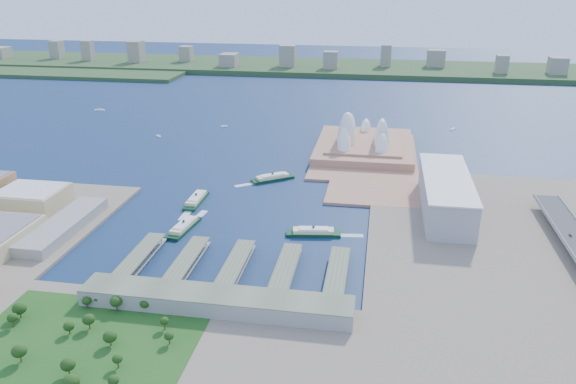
% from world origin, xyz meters
% --- Properties ---
extents(ground, '(3000.00, 3000.00, 0.00)m').
position_xyz_m(ground, '(0.00, 0.00, 0.00)').
color(ground, '#0E2142').
rests_on(ground, ground).
extents(south_land, '(720.00, 180.00, 3.00)m').
position_xyz_m(south_land, '(0.00, -210.00, 1.50)').
color(south_land, gray).
rests_on(south_land, ground).
extents(east_land, '(240.00, 500.00, 3.00)m').
position_xyz_m(east_land, '(240.00, -50.00, 1.50)').
color(east_land, gray).
rests_on(east_land, ground).
extents(peninsula, '(135.00, 220.00, 3.00)m').
position_xyz_m(peninsula, '(107.50, 260.00, 1.50)').
color(peninsula, '#A5735A').
rests_on(peninsula, ground).
extents(far_shore, '(2200.00, 260.00, 12.00)m').
position_xyz_m(far_shore, '(0.00, 980.00, 6.00)').
color(far_shore, '#2D4926').
rests_on(far_shore, ground).
extents(opera_house, '(134.00, 180.00, 58.00)m').
position_xyz_m(opera_house, '(105.00, 280.00, 32.00)').
color(opera_house, white).
rests_on(opera_house, peninsula).
extents(toaster_building, '(45.00, 155.00, 35.00)m').
position_xyz_m(toaster_building, '(195.00, 80.00, 20.50)').
color(toaster_building, '#95959B').
rests_on(toaster_building, east_land).
extents(ferry_wharves, '(184.00, 90.00, 9.30)m').
position_xyz_m(ferry_wharves, '(14.00, -75.00, 4.65)').
color(ferry_wharves, '#5A644C').
rests_on(ferry_wharves, ground).
extents(terminal_building, '(200.00, 28.00, 12.00)m').
position_xyz_m(terminal_building, '(15.00, -135.00, 9.00)').
color(terminal_building, gray).
rests_on(terminal_building, south_land).
extents(park, '(150.00, 110.00, 16.00)m').
position_xyz_m(park, '(-60.00, -190.00, 11.00)').
color(park, '#194714').
rests_on(park, south_land).
extents(far_skyline, '(1900.00, 140.00, 55.00)m').
position_xyz_m(far_skyline, '(0.00, 960.00, 39.50)').
color(far_skyline, gray).
rests_on(far_skyline, far_shore).
extents(ferry_a, '(13.51, 53.06, 10.03)m').
position_xyz_m(ferry_a, '(-66.22, 65.49, 5.02)').
color(ferry_a, '#0D351C').
rests_on(ferry_a, ground).
extents(ferry_b, '(49.95, 41.06, 9.83)m').
position_xyz_m(ferry_b, '(1.98, 146.56, 4.91)').
color(ferry_b, '#0D351C').
rests_on(ferry_b, ground).
extents(ferry_c, '(19.66, 53.57, 9.90)m').
position_xyz_m(ferry_c, '(-55.68, -3.83, 4.95)').
color(ferry_c, '#0D351C').
rests_on(ferry_c, ground).
extents(ferry_d, '(52.30, 19.95, 9.64)m').
position_xyz_m(ferry_d, '(68.84, 4.94, 4.82)').
color(ferry_d, '#0D351C').
rests_on(ferry_d, ground).
extents(boat_a, '(11.11, 10.30, 2.34)m').
position_xyz_m(boat_a, '(-205.75, 306.78, 1.17)').
color(boat_a, white).
rests_on(boat_a, ground).
extents(boat_b, '(10.90, 7.88, 2.80)m').
position_xyz_m(boat_b, '(-122.89, 377.87, 1.40)').
color(boat_b, white).
rests_on(boat_b, ground).
extents(boat_c, '(9.39, 13.42, 2.95)m').
position_xyz_m(boat_c, '(238.22, 421.16, 1.48)').
color(boat_c, white).
rests_on(boat_c, ground).
extents(boat_d, '(18.14, 5.82, 3.01)m').
position_xyz_m(boat_d, '(-376.06, 453.42, 1.50)').
color(boat_d, white).
rests_on(boat_d, ground).
extents(boat_e, '(6.37, 10.21, 2.39)m').
position_xyz_m(boat_e, '(71.74, 478.90, 1.20)').
color(boat_e, white).
rests_on(boat_e, ground).
extents(car_c, '(1.98, 4.86, 1.41)m').
position_xyz_m(car_c, '(296.00, 9.86, 15.56)').
color(car_c, slate).
rests_on(car_c, expressway).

